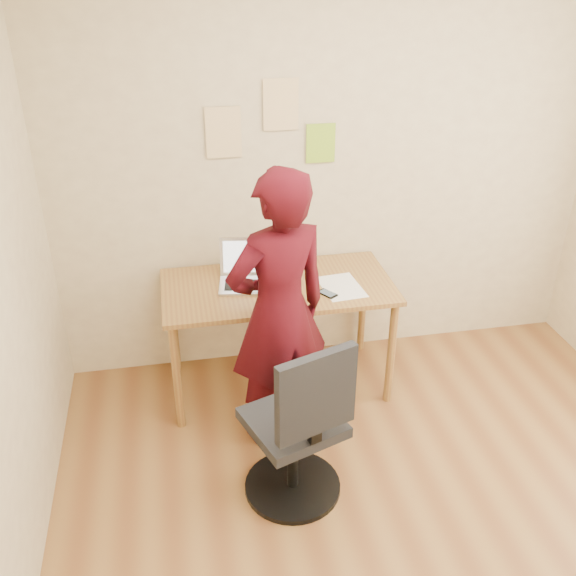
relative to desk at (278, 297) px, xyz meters
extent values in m
cube|color=brown|center=(0.41, -1.38, -0.67)|extent=(3.50, 3.50, 0.04)
cube|color=beige|center=(0.41, 0.39, 0.70)|extent=(3.50, 0.04, 2.70)
cube|color=olive|center=(0.00, 0.00, 0.07)|extent=(1.40, 0.70, 0.03)
cylinder|color=olive|center=(-0.65, -0.30, -0.30)|extent=(0.05, 0.05, 0.71)
cylinder|color=olive|center=(0.65, -0.30, -0.30)|extent=(0.05, 0.05, 0.71)
cylinder|color=olive|center=(-0.65, 0.30, -0.30)|extent=(0.05, 0.05, 0.71)
cylinder|color=olive|center=(0.65, 0.30, -0.30)|extent=(0.05, 0.05, 0.71)
cube|color=silver|center=(-0.18, 0.01, 0.09)|extent=(0.37, 0.29, 0.02)
cube|color=black|center=(-0.18, 0.01, 0.10)|extent=(0.30, 0.17, 0.00)
cube|color=silver|center=(-0.16, 0.16, 0.22)|extent=(0.35, 0.12, 0.23)
cube|color=white|center=(-0.16, 0.16, 0.22)|extent=(0.30, 0.10, 0.19)
cube|color=white|center=(0.37, -0.10, 0.09)|extent=(0.26, 0.35, 0.00)
cube|color=black|center=(0.27, -0.17, 0.09)|extent=(0.12, 0.13, 0.01)
cube|color=#3F4C59|center=(0.27, -0.17, 0.10)|extent=(0.10, 0.11, 0.00)
cube|color=#E3C188|center=(-0.25, 0.36, 0.94)|extent=(0.21, 0.00, 0.30)
cube|color=#E3C188|center=(0.09, 0.36, 1.08)|extent=(0.21, 0.00, 0.30)
cube|color=#8FC32B|center=(0.34, 0.36, 0.84)|extent=(0.18, 0.00, 0.24)
cube|color=black|center=(-0.09, -0.92, -0.20)|extent=(0.55, 0.55, 0.06)
cube|color=black|center=(-0.02, -1.12, 0.11)|extent=(0.41, 0.18, 0.43)
cube|color=black|center=(-0.02, -1.11, -0.11)|extent=(0.07, 0.06, 0.12)
cylinder|color=black|center=(-0.09, -0.92, -0.44)|extent=(0.06, 0.06, 0.43)
cylinder|color=black|center=(-0.09, -0.92, -0.64)|extent=(0.51, 0.51, 0.03)
imported|color=#3C080F|center=(-0.07, -0.46, 0.17)|extent=(0.69, 0.55, 1.64)
camera|label=1|loc=(-0.59, -3.38, 1.93)|focal=40.00mm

